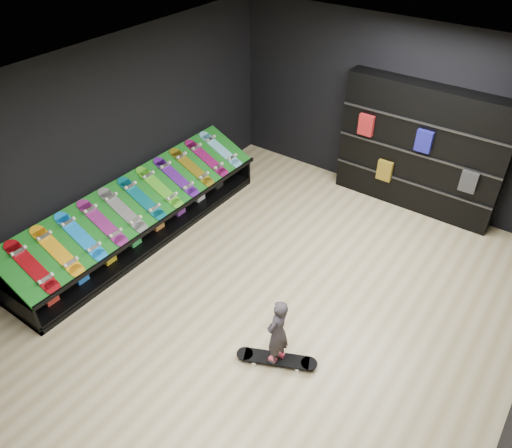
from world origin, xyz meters
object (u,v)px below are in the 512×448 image
Objects in this scene: back_shelving at (420,149)px; child at (277,343)px; floor_skateboard at (277,360)px; display_rack at (143,223)px.

child is (0.01, -4.16, -0.70)m from back_shelving.
back_shelving is 4.29m from floor_skateboard.
back_shelving is at bearing -178.26° from child.
display_rack is at bearing -103.60° from child.
child is (3.10, -0.84, 0.12)m from display_rack.
child reaches higher than floor_skateboard.
floor_skateboard is at bearing -15.21° from display_rack.
display_rack is 4.59× the size of floor_skateboard.
back_shelving reaches higher than display_rack.
back_shelving reaches higher than floor_skateboard.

